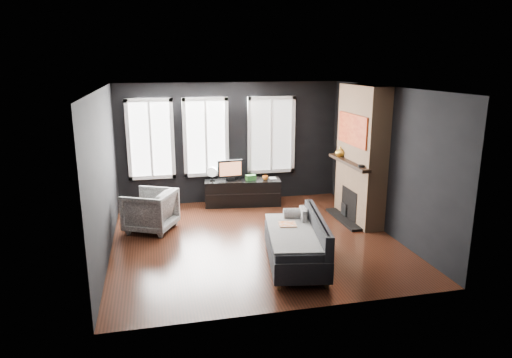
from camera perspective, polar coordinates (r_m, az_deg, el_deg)
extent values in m
plane|color=black|center=(8.35, -0.21, -7.54)|extent=(5.00, 5.00, 0.00)
plane|color=white|center=(7.76, -0.23, 11.30)|extent=(5.00, 5.00, 0.00)
cube|color=black|center=(10.35, -3.25, 4.53)|extent=(5.00, 0.02, 2.70)
cube|color=black|center=(7.81, -18.44, 0.55)|extent=(0.02, 5.00, 2.70)
cube|color=black|center=(8.82, 15.85, 2.27)|extent=(0.02, 5.00, 2.70)
cube|color=gray|center=(7.74, 5.90, -4.87)|extent=(0.14, 0.35, 0.34)
imported|color=silver|center=(8.88, -13.09, -3.62)|extent=(1.07, 1.10, 0.86)
imported|color=orange|center=(10.13, 1.17, 0.23)|extent=(0.16, 0.15, 0.13)
imported|color=#C7B19C|center=(10.24, 1.68, 0.61)|extent=(0.16, 0.03, 0.21)
cube|color=#296D2A|center=(10.12, -0.66, 0.17)|extent=(0.23, 0.16, 0.12)
imported|color=gold|center=(9.55, 10.48, 3.37)|extent=(0.21, 0.22, 0.20)
cylinder|color=black|center=(8.68, 13.03, 1.59)|extent=(0.12, 0.12, 0.04)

